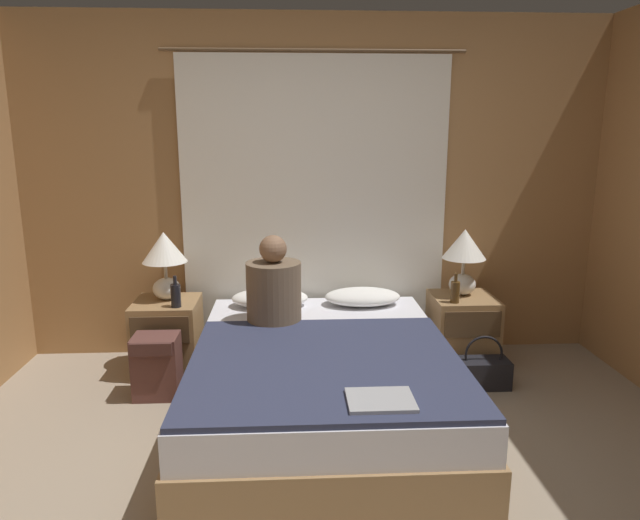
% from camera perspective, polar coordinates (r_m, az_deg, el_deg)
% --- Properties ---
extents(ground_plane, '(16.00, 16.00, 0.00)m').
position_cam_1_polar(ground_plane, '(2.79, 1.47, -24.26)').
color(ground_plane, gray).
extents(wall_back, '(4.41, 0.06, 2.50)m').
position_cam_1_polar(wall_back, '(4.29, -0.58, 7.03)').
color(wall_back, '#A37547').
rests_on(wall_back, ground_plane).
extents(curtain_panel, '(2.15, 0.02, 2.24)m').
position_cam_1_polar(curtain_panel, '(4.24, -0.54, 5.17)').
color(curtain_panel, white).
rests_on(curtain_panel, ground_plane).
extents(bed, '(1.52, 2.00, 0.45)m').
position_cam_1_polar(bed, '(3.47, 0.27, -12.06)').
color(bed, '#99754C').
rests_on(bed, ground_plane).
extents(nightstand_left, '(0.44, 0.46, 0.52)m').
position_cam_1_polar(nightstand_left, '(4.22, -14.98, -7.35)').
color(nightstand_left, '#937047').
rests_on(nightstand_left, ground_plane).
extents(nightstand_right, '(0.44, 0.46, 0.52)m').
position_cam_1_polar(nightstand_right, '(4.31, 14.02, -6.86)').
color(nightstand_right, '#937047').
rests_on(nightstand_right, ground_plane).
extents(lamp_left, '(0.31, 0.31, 0.48)m').
position_cam_1_polar(lamp_left, '(4.12, -15.27, 0.37)').
color(lamp_left, silver).
rests_on(lamp_left, nightstand_left).
extents(lamp_right, '(0.31, 0.31, 0.48)m').
position_cam_1_polar(lamp_right, '(4.21, 14.21, 0.70)').
color(lamp_right, silver).
rests_on(lamp_right, nightstand_right).
extents(pillow_left, '(0.55, 0.33, 0.12)m').
position_cam_1_polar(pillow_left, '(4.12, -5.04, -3.81)').
color(pillow_left, white).
rests_on(pillow_left, bed).
extents(pillow_right, '(0.55, 0.33, 0.12)m').
position_cam_1_polar(pillow_right, '(4.15, 4.27, -3.68)').
color(pillow_right, white).
rests_on(pillow_right, bed).
extents(blanket_on_bed, '(1.46, 1.36, 0.03)m').
position_cam_1_polar(blanket_on_bed, '(3.11, 0.59, -10.27)').
color(blanket_on_bed, '#2D334C').
rests_on(blanket_on_bed, bed).
extents(person_left_in_bed, '(0.36, 0.36, 0.59)m').
position_cam_1_polar(person_left_in_bed, '(3.71, -4.65, -2.89)').
color(person_left_in_bed, brown).
rests_on(person_left_in_bed, bed).
extents(beer_bottle_on_left_stand, '(0.07, 0.07, 0.22)m').
position_cam_1_polar(beer_bottle_on_left_stand, '(3.97, -14.23, -3.42)').
color(beer_bottle_on_left_stand, black).
rests_on(beer_bottle_on_left_stand, nightstand_left).
extents(beer_bottle_on_right_stand, '(0.06, 0.06, 0.21)m').
position_cam_1_polar(beer_bottle_on_right_stand, '(4.05, 13.36, -3.07)').
color(beer_bottle_on_right_stand, '#513819').
rests_on(beer_bottle_on_right_stand, nightstand_right).
extents(laptop_on_bed, '(0.31, 0.24, 0.02)m').
position_cam_1_polar(laptop_on_bed, '(2.68, 6.07, -13.76)').
color(laptop_on_bed, '#9EA0A5').
rests_on(laptop_on_bed, blanket_on_bed).
extents(backpack_on_floor, '(0.29, 0.26, 0.41)m').
position_cam_1_polar(backpack_on_floor, '(3.86, -16.02, -9.83)').
color(backpack_on_floor, brown).
rests_on(backpack_on_floor, ground_plane).
extents(handbag_on_floor, '(0.35, 0.18, 0.36)m').
position_cam_1_polar(handbag_on_floor, '(4.04, 15.95, -10.68)').
color(handbag_on_floor, black).
rests_on(handbag_on_floor, ground_plane).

